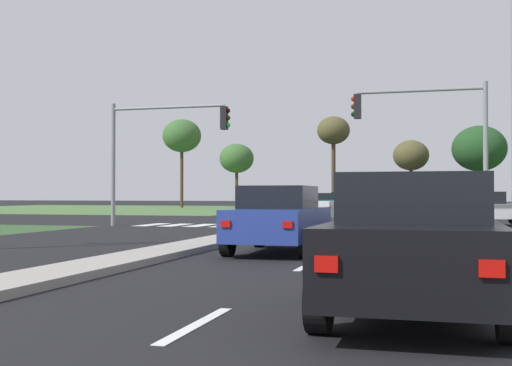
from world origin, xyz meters
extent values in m
plane|color=black|center=(0.00, 30.00, 0.00)|extent=(200.00, 200.00, 0.00)
cube|color=#476B38|center=(-25.50, 54.50, 0.00)|extent=(35.00, 35.00, 0.01)
cube|color=gray|center=(0.00, 11.00, 0.07)|extent=(1.20, 22.00, 0.14)
cube|color=#ADA89E|center=(0.00, 55.00, 0.07)|extent=(1.20, 36.00, 0.14)
cube|color=silver|center=(3.50, 3.88, 0.01)|extent=(0.14, 2.00, 0.01)
cube|color=silver|center=(3.50, 9.88, 0.01)|extent=(0.14, 2.00, 0.01)
cube|color=silver|center=(3.50, 15.88, 0.01)|extent=(0.14, 2.00, 0.01)
cube|color=silver|center=(6.85, 12.00, 0.01)|extent=(0.14, 24.00, 0.01)
cube|color=silver|center=(3.80, 23.00, 0.01)|extent=(6.40, 0.50, 0.01)
cube|color=silver|center=(-6.40, 24.80, 0.01)|extent=(0.70, 2.80, 0.01)
cube|color=silver|center=(-5.25, 24.80, 0.01)|extent=(0.70, 2.80, 0.01)
cube|color=silver|center=(-4.10, 24.80, 0.01)|extent=(0.70, 2.80, 0.01)
cube|color=silver|center=(-2.95, 24.80, 0.01)|extent=(0.70, 2.80, 0.01)
cube|color=silver|center=(-1.80, 24.80, 0.01)|extent=(0.70, 2.80, 0.01)
cube|color=silver|center=(-0.96, 27.86, 0.68)|extent=(4.31, 1.77, 0.72)
cube|color=black|center=(-0.81, 27.86, 1.30)|extent=(1.98, 1.56, 0.52)
cube|color=red|center=(1.21, 27.18, 0.75)|extent=(0.04, 0.20, 0.14)
cube|color=red|center=(1.21, 28.53, 0.75)|extent=(0.04, 0.20, 0.14)
cylinder|color=black|center=(-2.35, 26.97, 0.32)|extent=(0.64, 0.22, 0.64)
cylinder|color=black|center=(-2.35, 28.74, 0.32)|extent=(0.64, 0.22, 0.64)
cylinder|color=black|center=(0.42, 26.97, 0.32)|extent=(0.64, 0.22, 0.64)
cylinder|color=black|center=(0.42, 28.74, 0.32)|extent=(0.64, 0.22, 0.64)
cube|color=#B7B7BC|center=(7.83, 27.72, 0.64)|extent=(4.15, 1.87, 0.63)
cube|color=black|center=(7.68, 27.72, 1.21)|extent=(1.91, 1.64, 0.52)
cube|color=red|center=(5.73, 28.43, 0.70)|extent=(0.04, 0.20, 0.14)
cube|color=red|center=(5.73, 27.01, 0.70)|extent=(0.04, 0.20, 0.14)
cylinder|color=black|center=(6.50, 28.66, 0.32)|extent=(0.64, 0.22, 0.64)
cylinder|color=black|center=(6.50, 26.79, 0.32)|extent=(0.64, 0.22, 0.64)
cube|color=slate|center=(5.46, 11.56, 0.67)|extent=(1.72, 4.42, 0.70)
cube|color=black|center=(5.46, 11.41, 1.28)|extent=(1.51, 2.03, 0.52)
cube|color=red|center=(4.81, 9.33, 0.74)|extent=(0.20, 0.04, 0.14)
cube|color=red|center=(6.12, 9.33, 0.74)|extent=(0.20, 0.04, 0.14)
cylinder|color=black|center=(4.60, 12.97, 0.32)|extent=(0.22, 0.64, 0.64)
cylinder|color=black|center=(6.32, 12.97, 0.32)|extent=(0.22, 0.64, 0.64)
cylinder|color=black|center=(4.60, 10.14, 0.32)|extent=(0.22, 0.64, 0.64)
cylinder|color=black|center=(6.32, 10.14, 0.32)|extent=(0.22, 0.64, 0.64)
cube|color=maroon|center=(-2.29, 55.59, 0.67)|extent=(1.82, 4.40, 0.71)
cube|color=black|center=(-2.29, 55.74, 1.29)|extent=(1.60, 2.02, 0.52)
cube|color=red|center=(-1.60, 57.81, 0.74)|extent=(0.20, 0.04, 0.14)
cube|color=red|center=(-2.98, 57.81, 0.74)|extent=(0.20, 0.04, 0.14)
cylinder|color=black|center=(-1.38, 54.19, 0.32)|extent=(0.22, 0.64, 0.64)
cylinder|color=black|center=(-3.20, 54.19, 0.32)|extent=(0.22, 0.64, 0.64)
cylinder|color=black|center=(-1.38, 57.00, 0.32)|extent=(0.22, 0.64, 0.64)
cylinder|color=black|center=(-3.20, 57.00, 0.32)|extent=(0.22, 0.64, 0.64)
cube|color=#19565B|center=(-2.16, 48.22, 0.63)|extent=(1.75, 4.29, 0.62)
cube|color=black|center=(-2.16, 48.37, 1.20)|extent=(1.54, 1.97, 0.52)
cube|color=red|center=(-1.49, 50.39, 0.69)|extent=(0.20, 0.04, 0.14)
cube|color=red|center=(-2.83, 50.39, 0.69)|extent=(0.20, 0.04, 0.14)
cylinder|color=black|center=(-1.28, 46.85, 0.32)|extent=(0.22, 0.64, 0.64)
cylinder|color=black|center=(-3.04, 46.85, 0.32)|extent=(0.22, 0.64, 0.64)
cylinder|color=black|center=(-1.28, 49.59, 0.32)|extent=(0.22, 0.64, 0.64)
cylinder|color=black|center=(-3.04, 49.59, 0.32)|extent=(0.22, 0.64, 0.64)
cube|color=black|center=(5.67, 5.28, 0.69)|extent=(1.74, 4.58, 0.74)
cube|color=black|center=(5.67, 5.13, 1.32)|extent=(1.53, 2.11, 0.52)
cube|color=red|center=(5.01, 2.97, 0.76)|extent=(0.20, 0.04, 0.14)
cube|color=red|center=(6.33, 2.97, 0.76)|extent=(0.20, 0.04, 0.14)
cylinder|color=black|center=(4.80, 6.74, 0.32)|extent=(0.22, 0.64, 0.64)
cylinder|color=black|center=(6.54, 6.74, 0.32)|extent=(0.22, 0.64, 0.64)
cylinder|color=black|center=(4.80, 3.81, 0.32)|extent=(0.22, 0.64, 0.64)
cylinder|color=black|center=(6.54, 3.81, 0.32)|extent=(0.22, 0.64, 0.64)
cube|color=navy|center=(2.34, 12.56, 0.67)|extent=(1.72, 4.19, 0.71)
cube|color=black|center=(2.34, 12.41, 1.29)|extent=(1.51, 1.93, 0.52)
cube|color=red|center=(1.69, 10.45, 0.75)|extent=(0.20, 0.04, 0.14)
cube|color=red|center=(2.99, 10.45, 0.75)|extent=(0.20, 0.04, 0.14)
cylinder|color=black|center=(1.48, 13.90, 0.32)|extent=(0.22, 0.64, 0.64)
cylinder|color=black|center=(3.20, 13.90, 0.32)|extent=(0.22, 0.64, 0.64)
cylinder|color=black|center=(1.48, 11.22, 0.32)|extent=(0.22, 0.64, 0.64)
cylinder|color=black|center=(3.20, 11.22, 0.32)|extent=(0.22, 0.64, 0.64)
cylinder|color=gray|center=(7.60, 23.40, 2.78)|extent=(0.18, 0.18, 5.55)
cylinder|color=gray|center=(5.24, 23.40, 5.30)|extent=(4.72, 0.12, 0.12)
cube|color=black|center=(2.88, 23.40, 4.78)|extent=(0.26, 0.32, 0.95)
sphere|color=red|center=(2.72, 23.40, 5.08)|extent=(0.20, 0.20, 0.20)
sphere|color=#3A2405|center=(2.72, 23.40, 4.78)|extent=(0.20, 0.20, 0.20)
sphere|color=black|center=(2.72, 23.40, 4.48)|extent=(0.20, 0.20, 0.20)
cylinder|color=gray|center=(-7.60, 23.40, 2.63)|extent=(0.18, 0.18, 5.27)
cylinder|color=gray|center=(-5.09, 23.40, 5.02)|extent=(5.02, 0.12, 0.12)
cube|color=black|center=(-2.58, 23.40, 4.49)|extent=(0.26, 0.32, 0.95)
sphere|color=#360503|center=(-2.42, 23.40, 4.79)|extent=(0.20, 0.20, 0.20)
sphere|color=#3A2405|center=(-2.42, 23.40, 4.49)|extent=(0.20, 0.20, 0.20)
sphere|color=green|center=(-2.42, 23.40, 4.19)|extent=(0.20, 0.20, 0.20)
cylinder|color=maroon|center=(0.28, 41.00, 0.55)|extent=(0.16, 0.16, 0.81)
cylinder|color=#335184|center=(0.28, 41.00, 1.38)|extent=(0.34, 0.34, 0.85)
sphere|color=tan|center=(0.28, 41.00, 1.92)|extent=(0.24, 0.24, 0.24)
cylinder|color=#423323|center=(-19.65, 61.60, 3.16)|extent=(0.33, 0.33, 6.31)
ellipsoid|color=#38602D|center=(-19.65, 61.60, 7.41)|extent=(3.99, 3.99, 3.39)
cylinder|color=#423323|center=(-13.55, 61.00, 2.01)|extent=(0.32, 0.32, 4.01)
ellipsoid|color=#38602D|center=(-13.55, 61.00, 4.96)|extent=(3.43, 3.43, 2.91)
cylinder|color=#423323|center=(-4.23, 63.59, 3.43)|extent=(0.41, 0.41, 6.86)
ellipsoid|color=#4C4728|center=(-4.23, 63.59, 7.76)|extent=(3.27, 3.27, 2.78)
cylinder|color=#423323|center=(3.28, 64.50, 2.12)|extent=(0.35, 0.35, 4.24)
ellipsoid|color=#4C4728|center=(3.28, 64.50, 5.20)|extent=(3.49, 3.49, 2.97)
cylinder|color=#423323|center=(9.49, 61.42, 2.10)|extent=(0.41, 0.41, 4.20)
ellipsoid|color=#1E421E|center=(9.49, 61.42, 5.55)|extent=(4.91, 4.91, 4.17)
camera|label=1|loc=(5.93, -2.64, 1.35)|focal=46.87mm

